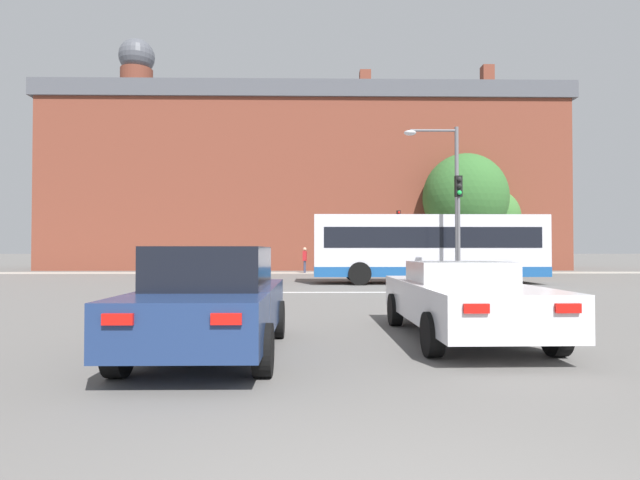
# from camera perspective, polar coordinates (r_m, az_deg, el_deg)

# --- Properties ---
(stop_line_strip) EXTENTS (7.83, 0.30, 0.01)m
(stop_line_strip) POSITION_cam_1_polar(r_m,az_deg,el_deg) (17.94, 0.90, -5.99)
(stop_line_strip) COLOR silver
(stop_line_strip) RESTS_ON ground_plane
(far_pavement) EXTENTS (68.70, 2.50, 0.01)m
(far_pavement) POSITION_cam_1_polar(r_m,az_deg,el_deg) (33.18, 0.07, -3.77)
(far_pavement) COLOR #A09B91
(far_pavement) RESTS_ON ground_plane
(brick_civic_building) EXTENTS (40.54, 11.14, 19.27)m
(brick_civic_building) POSITION_cam_1_polar(r_m,az_deg,el_deg) (42.25, -1.78, 6.53)
(brick_civic_building) COLOR brown
(brick_civic_building) RESTS_ON ground_plane
(car_saloon_left) EXTENTS (1.96, 4.29, 1.56)m
(car_saloon_left) POSITION_cam_1_polar(r_m,az_deg,el_deg) (7.48, -12.18, -6.76)
(car_saloon_left) COLOR navy
(car_saloon_left) RESTS_ON ground_plane
(car_roadster_right) EXTENTS (2.04, 4.83, 1.31)m
(car_roadster_right) POSITION_cam_1_polar(r_m,az_deg,el_deg) (8.98, 15.88, -6.46)
(car_roadster_right) COLOR silver
(car_roadster_right) RESTS_ON ground_plane
(bus_crossing_lead) EXTENTS (10.30, 2.76, 3.07)m
(bus_crossing_lead) POSITION_cam_1_polar(r_m,az_deg,el_deg) (23.28, 12.08, -0.81)
(bus_crossing_lead) COLOR silver
(bus_crossing_lead) RESTS_ON ground_plane
(traffic_light_far_right) EXTENTS (0.26, 0.31, 4.11)m
(traffic_light_far_right) POSITION_cam_1_polar(r_m,az_deg,el_deg) (33.10, 8.98, 1.03)
(traffic_light_far_right) COLOR slate
(traffic_light_far_right) RESTS_ON ground_plane
(traffic_light_near_right) EXTENTS (0.26, 0.31, 4.34)m
(traffic_light_near_right) POSITION_cam_1_polar(r_m,az_deg,el_deg) (19.64, 15.57, 2.95)
(traffic_light_near_right) COLOR slate
(traffic_light_near_right) RESTS_ON ground_plane
(street_lamp_junction) EXTENTS (2.26, 0.36, 6.60)m
(street_lamp_junction) POSITION_cam_1_polar(r_m,az_deg,el_deg) (21.29, 14.29, 5.84)
(street_lamp_junction) COLOR slate
(street_lamp_junction) RESTS_ON ground_plane
(pedestrian_waiting) EXTENTS (0.42, 0.45, 1.64)m
(pedestrian_waiting) POSITION_cam_1_polar(r_m,az_deg,el_deg) (34.21, 9.60, -2.07)
(pedestrian_waiting) COLOR #333851
(pedestrian_waiting) RESTS_ON ground_plane
(pedestrian_walking_east) EXTENTS (0.25, 0.41, 1.72)m
(pedestrian_walking_east) POSITION_cam_1_polar(r_m,az_deg,el_deg) (34.43, 8.58, -1.98)
(pedestrian_walking_east) COLOR black
(pedestrian_walking_east) RESTS_ON ground_plane
(pedestrian_walking_west) EXTENTS (0.28, 0.43, 1.69)m
(pedestrian_walking_west) POSITION_cam_1_polar(r_m,az_deg,el_deg) (33.06, -1.76, -2.06)
(pedestrian_walking_west) COLOR #333851
(pedestrian_walking_west) RESTS_ON ground_plane
(tree_by_building) EXTENTS (3.92, 3.92, 6.01)m
(tree_by_building) POSITION_cam_1_polar(r_m,az_deg,el_deg) (38.82, 19.15, 2.49)
(tree_by_building) COLOR #4C3823
(tree_by_building) RESTS_ON ground_plane
(tree_kerbside) EXTENTS (5.98, 5.98, 8.39)m
(tree_kerbside) POSITION_cam_1_polar(r_m,az_deg,el_deg) (37.12, 16.26, 4.66)
(tree_kerbside) COLOR #4C3823
(tree_kerbside) RESTS_ON ground_plane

